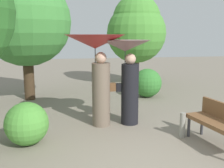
# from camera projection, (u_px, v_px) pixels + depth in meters

# --- Properties ---
(ground_plane) EXTENTS (40.00, 40.00, 0.00)m
(ground_plane) POSITION_uv_depth(u_px,v_px,m) (140.00, 168.00, 4.36)
(ground_plane) COLOR gray
(person_left) EXTENTS (1.39, 1.39, 2.16)m
(person_left) POSITION_uv_depth(u_px,v_px,m) (97.00, 58.00, 6.12)
(person_left) COLOR #6B5B4C
(person_left) RESTS_ON ground
(person_right) EXTENTS (1.18, 1.18, 2.03)m
(person_right) POSITION_uv_depth(u_px,v_px,m) (127.00, 66.00, 6.27)
(person_right) COLOR black
(person_right) RESTS_ON ground
(park_bench) EXTENTS (0.74, 1.56, 0.83)m
(park_bench) POSITION_uv_depth(u_px,v_px,m) (222.00, 122.00, 5.07)
(park_bench) COLOR #38383D
(park_bench) RESTS_ON ground
(tree_near_right) EXTENTS (2.51, 2.51, 3.79)m
(tree_near_right) POSITION_uv_depth(u_px,v_px,m) (136.00, 29.00, 11.18)
(tree_near_right) COLOR #4C3823
(tree_near_right) RESTS_ON ground
(tree_mid_left) EXTENTS (2.89, 2.89, 4.41)m
(tree_mid_left) POSITION_uv_depth(u_px,v_px,m) (25.00, 14.00, 8.42)
(tree_mid_left) COLOR #42301E
(tree_mid_left) RESTS_ON ground
(bush_path_left) EXTENTS (0.99, 0.99, 0.99)m
(bush_path_left) POSITION_uv_depth(u_px,v_px,m) (147.00, 83.00, 9.19)
(bush_path_left) COLOR #387F33
(bush_path_left) RESTS_ON ground
(bush_path_right) EXTENTS (0.86, 0.86, 0.86)m
(bush_path_right) POSITION_uv_depth(u_px,v_px,m) (27.00, 124.00, 5.21)
(bush_path_right) COLOR #4C9338
(bush_path_right) RESTS_ON ground
(path_marker_post) EXTENTS (0.12, 0.12, 0.53)m
(path_marker_post) POSITION_uv_depth(u_px,v_px,m) (182.00, 125.00, 5.62)
(path_marker_post) COLOR gray
(path_marker_post) RESTS_ON ground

